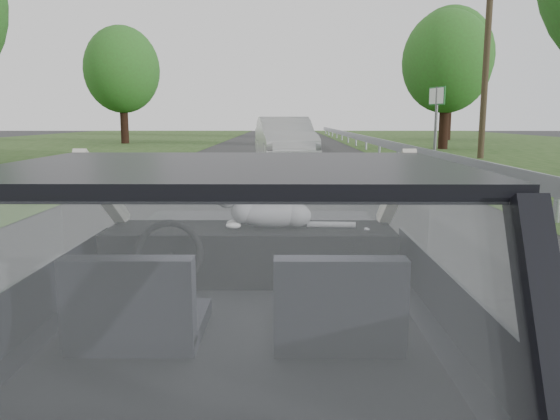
{
  "coord_description": "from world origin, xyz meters",
  "views": [
    {
      "loc": [
        0.19,
        -2.37,
        1.6
      ],
      "look_at": [
        0.17,
        0.59,
        1.11
      ],
      "focal_mm": 35.0,
      "sensor_mm": 36.0,
      "label": 1
    }
  ],
  "objects_px": {
    "cat": "(273,213)",
    "highway_sign": "(436,124)",
    "utility_pole": "(486,61)",
    "other_car": "(285,140)",
    "subject_car": "(243,314)"
  },
  "relations": [
    {
      "from": "cat",
      "to": "highway_sign",
      "type": "height_order",
      "value": "highway_sign"
    },
    {
      "from": "highway_sign",
      "to": "utility_pole",
      "type": "relative_size",
      "value": 0.36
    },
    {
      "from": "other_car",
      "to": "utility_pole",
      "type": "height_order",
      "value": "utility_pole"
    },
    {
      "from": "utility_pole",
      "to": "cat",
      "type": "bearing_deg",
      "value": -112.67
    },
    {
      "from": "cat",
      "to": "other_car",
      "type": "xyz_separation_m",
      "value": [
        0.08,
        16.61,
        -0.25
      ]
    },
    {
      "from": "utility_pole",
      "to": "subject_car",
      "type": "bearing_deg",
      "value": -112.33
    },
    {
      "from": "cat",
      "to": "highway_sign",
      "type": "bearing_deg",
      "value": 69.68
    },
    {
      "from": "highway_sign",
      "to": "utility_pole",
      "type": "height_order",
      "value": "utility_pole"
    },
    {
      "from": "subject_car",
      "to": "cat",
      "type": "relative_size",
      "value": 7.15
    },
    {
      "from": "subject_car",
      "to": "cat",
      "type": "distance_m",
      "value": 0.73
    },
    {
      "from": "subject_car",
      "to": "other_car",
      "type": "relative_size",
      "value": 0.79
    },
    {
      "from": "subject_car",
      "to": "highway_sign",
      "type": "relative_size",
      "value": 1.45
    },
    {
      "from": "subject_car",
      "to": "utility_pole",
      "type": "relative_size",
      "value": 0.52
    },
    {
      "from": "cat",
      "to": "highway_sign",
      "type": "relative_size",
      "value": 0.2
    },
    {
      "from": "cat",
      "to": "subject_car",
      "type": "bearing_deg",
      "value": -103.54
    }
  ]
}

